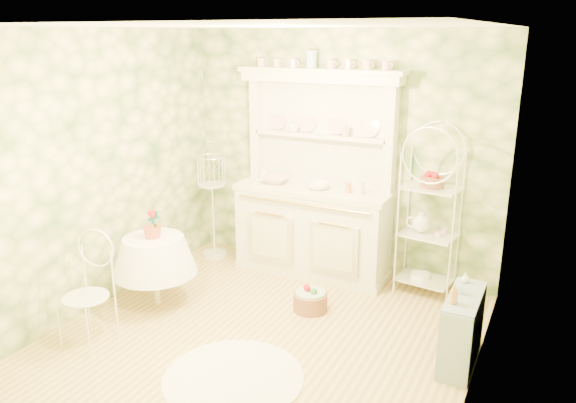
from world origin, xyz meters
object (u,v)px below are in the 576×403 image
at_px(cafe_chair, 86,300).
at_px(birdcage_stand, 213,202).
at_px(side_shelf, 462,332).
at_px(kitchen_dresser, 313,176).
at_px(bakers_rack, 430,207).
at_px(round_table, 156,273).
at_px(floor_basket, 310,301).

relative_size(cafe_chair, birdcage_stand, 0.61).
relative_size(side_shelf, cafe_chair, 0.77).
xyz_separation_m(kitchen_dresser, cafe_chair, (-1.12, -2.31, -0.72)).
bearing_deg(kitchen_dresser, cafe_chair, -115.96).
height_order(bakers_rack, cafe_chair, bakers_rack).
distance_m(bakers_rack, round_table, 2.86).
relative_size(kitchen_dresser, round_table, 3.40).
bearing_deg(kitchen_dresser, round_table, -127.39).
height_order(side_shelf, round_table, round_table).
relative_size(kitchen_dresser, floor_basket, 7.32).
relative_size(bakers_rack, birdcage_stand, 1.37).
bearing_deg(side_shelf, kitchen_dresser, 146.71).
bearing_deg(round_table, birdcage_stand, 98.40).
bearing_deg(bakers_rack, floor_basket, -127.11).
bearing_deg(kitchen_dresser, floor_basket, -66.81).
distance_m(side_shelf, round_table, 2.97).
bearing_deg(bakers_rack, round_table, -140.16).
height_order(kitchen_dresser, birdcage_stand, kitchen_dresser).
xyz_separation_m(bakers_rack, floor_basket, (-0.92, -0.91, -0.85)).
distance_m(kitchen_dresser, bakers_rack, 1.30).
bearing_deg(round_table, side_shelf, 5.29).
distance_m(bakers_rack, side_shelf, 1.49).
height_order(cafe_chair, birdcage_stand, birdcage_stand).
xyz_separation_m(cafe_chair, birdcage_stand, (-0.16, 2.22, 0.27)).
xyz_separation_m(kitchen_dresser, birdcage_stand, (-1.29, -0.08, -0.45)).
height_order(kitchen_dresser, round_table, kitchen_dresser).
bearing_deg(floor_basket, bakers_rack, 44.89).
relative_size(round_table, floor_basket, 2.15).
bearing_deg(floor_basket, round_table, -158.92).
xyz_separation_m(bakers_rack, birdcage_stand, (-2.57, -0.13, -0.26)).
relative_size(bakers_rack, floor_basket, 6.06).
height_order(bakers_rack, floor_basket, bakers_rack).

